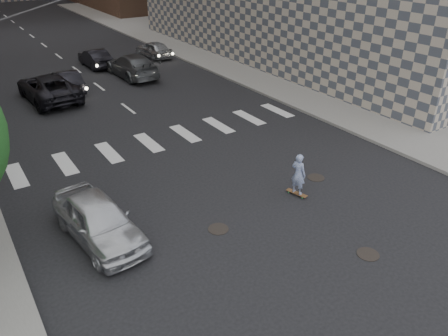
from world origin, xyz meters
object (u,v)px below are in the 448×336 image
at_px(traffic_car_c, 49,87).
at_px(traffic_car_d, 154,49).
at_px(traffic_car_a, 66,81).
at_px(traffic_car_b, 132,66).
at_px(skateboarder, 298,174).
at_px(silver_sedan, 98,220).
at_px(traffic_car_e, 95,58).

relative_size(traffic_car_c, traffic_car_d, 1.46).
height_order(traffic_car_a, traffic_car_b, traffic_car_b).
distance_m(skateboarder, traffic_car_b, 18.56).
bearing_deg(silver_sedan, traffic_car_e, 65.00).
bearing_deg(traffic_car_a, traffic_car_b, -169.25).
bearing_deg(traffic_car_a, traffic_car_c, 43.09).
height_order(skateboarder, traffic_car_e, skateboarder).
xyz_separation_m(silver_sedan, traffic_car_b, (8.31, 17.06, 0.05)).
xyz_separation_m(traffic_car_a, traffic_car_b, (4.81, 0.77, 0.11)).
distance_m(traffic_car_b, traffic_car_d, 5.67).
xyz_separation_m(traffic_car_c, traffic_car_e, (4.86, 6.00, -0.12)).
relative_size(traffic_car_a, traffic_car_b, 0.76).
height_order(silver_sedan, traffic_car_b, traffic_car_b).
relative_size(skateboarder, traffic_car_d, 0.45).
distance_m(traffic_car_a, traffic_car_e, 5.95).
height_order(traffic_car_a, traffic_car_e, traffic_car_a).
xyz_separation_m(skateboarder, traffic_car_e, (-0.23, 22.57, -0.24)).
distance_m(traffic_car_c, traffic_car_e, 7.72).
xyz_separation_m(silver_sedan, traffic_car_d, (12.00, 21.37, -0.07)).
relative_size(traffic_car_c, traffic_car_e, 1.41).
xyz_separation_m(skateboarder, traffic_car_b, (1.08, 18.53, -0.13)).
bearing_deg(traffic_car_b, traffic_car_d, -132.53).
xyz_separation_m(skateboarder, traffic_car_a, (-3.73, 17.77, -0.24)).
distance_m(traffic_car_c, traffic_car_d, 11.68).
distance_m(traffic_car_b, traffic_car_e, 4.25).
bearing_deg(traffic_car_c, skateboarder, 103.84).
height_order(traffic_car_c, traffic_car_d, traffic_car_c).
xyz_separation_m(traffic_car_a, traffic_car_d, (8.50, 5.07, -0.01)).
xyz_separation_m(silver_sedan, traffic_car_c, (2.14, 15.10, 0.05)).
height_order(silver_sedan, traffic_car_a, silver_sedan).
distance_m(traffic_car_a, traffic_car_c, 1.81).
height_order(traffic_car_b, traffic_car_e, traffic_car_b).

